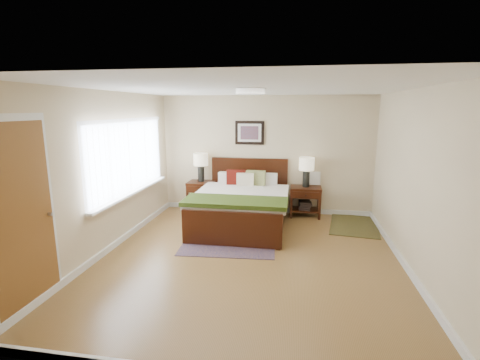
{
  "coord_description": "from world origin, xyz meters",
  "views": [
    {
      "loc": [
        0.67,
        -4.89,
        2.23
      ],
      "look_at": [
        -0.27,
        0.74,
        1.05
      ],
      "focal_mm": 26.0,
      "sensor_mm": 36.0,
      "label": 1
    }
  ],
  "objects": [
    {
      "name": "floor",
      "position": [
        0.0,
        0.0,
        0.0
      ],
      "size": [
        5.0,
        5.0,
        0.0
      ],
      "primitive_type": "plane",
      "color": "brown",
      "rests_on": "ground"
    },
    {
      "name": "back_wall",
      "position": [
        0.0,
        2.5,
        1.25
      ],
      "size": [
        4.5,
        0.04,
        2.5
      ],
      "primitive_type": "cube",
      "color": "beige",
      "rests_on": "ground"
    },
    {
      "name": "front_wall",
      "position": [
        0.0,
        -2.5,
        1.25
      ],
      "size": [
        4.5,
        0.04,
        2.5
      ],
      "primitive_type": "cube",
      "color": "beige",
      "rests_on": "ground"
    },
    {
      "name": "left_wall",
      "position": [
        -2.25,
        0.0,
        1.25
      ],
      "size": [
        0.04,
        5.0,
        2.5
      ],
      "primitive_type": "cube",
      "color": "beige",
      "rests_on": "ground"
    },
    {
      "name": "right_wall",
      "position": [
        2.25,
        0.0,
        1.25
      ],
      "size": [
        0.04,
        5.0,
        2.5
      ],
      "primitive_type": "cube",
      "color": "beige",
      "rests_on": "ground"
    },
    {
      "name": "ceiling",
      "position": [
        0.0,
        0.0,
        2.5
      ],
      "size": [
        4.5,
        5.0,
        0.02
      ],
      "primitive_type": "cube",
      "color": "white",
      "rests_on": "back_wall"
    },
    {
      "name": "window",
      "position": [
        -2.2,
        0.7,
        1.38
      ],
      "size": [
        0.11,
        2.72,
        1.32
      ],
      "color": "silver",
      "rests_on": "left_wall"
    },
    {
      "name": "door",
      "position": [
        -2.23,
        -1.75,
        1.07
      ],
      "size": [
        0.06,
        1.0,
        2.18
      ],
      "color": "silver",
      "rests_on": "ground"
    },
    {
      "name": "ceil_fixture",
      "position": [
        0.0,
        0.0,
        2.47
      ],
      "size": [
        0.44,
        0.44,
        0.08
      ],
      "color": "white",
      "rests_on": "ceiling"
    },
    {
      "name": "bed",
      "position": [
        -0.35,
        1.44,
        0.53
      ],
      "size": [
        1.77,
        2.15,
        1.16
      ],
      "color": "#341607",
      "rests_on": "ground"
    },
    {
      "name": "wall_art",
      "position": [
        -0.35,
        2.47,
        1.72
      ],
      "size": [
        0.62,
        0.05,
        0.5
      ],
      "color": "black",
      "rests_on": "back_wall"
    },
    {
      "name": "nightstand_left",
      "position": [
        -1.38,
        2.25,
        0.54
      ],
      "size": [
        0.56,
        0.5,
        0.67
      ],
      "color": "#341607",
      "rests_on": "ground"
    },
    {
      "name": "nightstand_right",
      "position": [
        0.86,
        2.26,
        0.38
      ],
      "size": [
        0.63,
        0.48,
        0.63
      ],
      "color": "#341607",
      "rests_on": "ground"
    },
    {
      "name": "lamp_left",
      "position": [
        -1.38,
        2.27,
        1.09
      ],
      "size": [
        0.31,
        0.31,
        0.61
      ],
      "color": "black",
      "rests_on": "nightstand_left"
    },
    {
      "name": "lamp_right",
      "position": [
        0.86,
        2.27,
        1.05
      ],
      "size": [
        0.31,
        0.31,
        0.61
      ],
      "color": "black",
      "rests_on": "nightstand_right"
    },
    {
      "name": "armchair",
      "position": [
        -1.0,
        1.98,
        0.34
      ],
      "size": [
        0.95,
        0.94,
        0.67
      ],
      "primitive_type": "imported",
      "rotation": [
        0.0,
        0.0,
        -1.2
      ],
      "color": "brown",
      "rests_on": "ground"
    },
    {
      "name": "rug_persian",
      "position": [
        -0.45,
        1.0,
        0.01
      ],
      "size": [
        1.68,
        2.27,
        0.01
      ],
      "primitive_type": "cube",
      "rotation": [
        0.0,
        0.0,
        0.07
      ],
      "color": "#0C113C",
      "rests_on": "ground"
    },
    {
      "name": "rug_navy",
      "position": [
        1.8,
        1.8,
        0.01
      ],
      "size": [
        1.05,
        1.43,
        0.01
      ],
      "primitive_type": "cube",
      "rotation": [
        0.0,
        0.0,
        -0.13
      ],
      "color": "black",
      "rests_on": "ground"
    }
  ]
}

